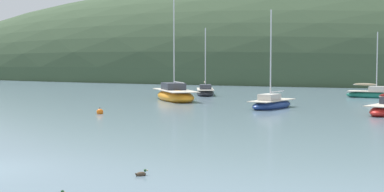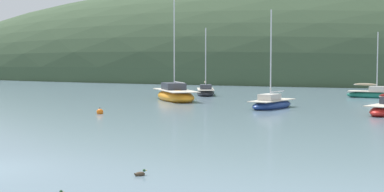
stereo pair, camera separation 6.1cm
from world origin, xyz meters
name	(u,v)px [view 2 (the right image)]	position (x,y,z in m)	size (l,w,h in m)	color
far_shoreline_hill	(320,81)	(0.15, 74.78, 0.08)	(150.00, 36.00, 34.07)	#384C33
sailboat_teal_outer	(374,94)	(10.10, 40.37, 0.32)	(5.04, 2.07, 6.15)	#196B56
sailboat_orange_cutter	(175,95)	(-5.70, 31.05, 0.44)	(6.54, 7.43, 10.32)	orange
sailboat_white_near	(206,92)	(-5.49, 38.31, 0.33)	(3.37, 5.25, 6.68)	#232328
sailboat_black_sloop	(272,104)	(3.82, 26.32, 0.32)	(2.94, 5.23, 7.29)	navy
mooring_buoy_inner	(100,112)	(-5.77, 18.20, 0.12)	(0.44, 0.44, 0.54)	orange
duck_lone_right	(140,174)	(5.40, 1.01, 0.05)	(0.36, 0.37, 0.24)	#473828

